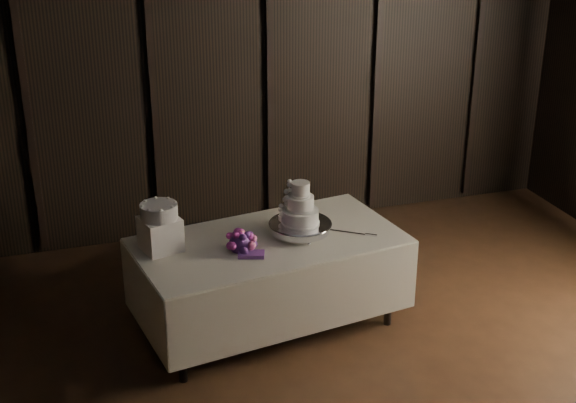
{
  "coord_description": "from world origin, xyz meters",
  "views": [
    {
      "loc": [
        -2.08,
        -3.62,
        3.36
      ],
      "look_at": [
        -0.42,
        1.59,
        1.05
      ],
      "focal_mm": 50.0,
      "sensor_mm": 36.0,
      "label": 1
    }
  ],
  "objects": [
    {
      "name": "box_pedestal",
      "position": [
        -1.37,
        1.67,
        0.89
      ],
      "size": [
        0.32,
        0.32,
        0.25
      ],
      "primitive_type": "cube",
      "rotation": [
        0.0,
        0.0,
        0.27
      ],
      "color": "white",
      "rests_on": "display_table"
    },
    {
      "name": "cake_knife",
      "position": [
        0.03,
        1.52,
        0.77
      ],
      "size": [
        0.31,
        0.24,
        0.01
      ],
      "primitive_type": "cube",
      "rotation": [
        0.0,
        0.0,
        -0.62
      ],
      "color": "silver",
      "rests_on": "display_table"
    },
    {
      "name": "bouquet",
      "position": [
        -0.82,
        1.48,
        0.83
      ],
      "size": [
        0.41,
        0.47,
        0.19
      ],
      "primitive_type": null,
      "rotation": [
        0.0,
        0.0,
        -0.32
      ],
      "color": "#B54776",
      "rests_on": "display_table"
    },
    {
      "name": "wedding_cake",
      "position": [
        -0.34,
        1.59,
        0.98
      ],
      "size": [
        0.31,
        0.28,
        0.33
      ],
      "rotation": [
        0.0,
        0.0,
        -0.2
      ],
      "color": "white",
      "rests_on": "cake_stand"
    },
    {
      "name": "room",
      "position": [
        0.0,
        0.0,
        1.5
      ],
      "size": [
        6.08,
        7.08,
        3.08
      ],
      "color": "black",
      "rests_on": "ground"
    },
    {
      "name": "display_table",
      "position": [
        -0.57,
        1.59,
        0.42
      ],
      "size": [
        2.13,
        1.33,
        0.76
      ],
      "rotation": [
        0.0,
        0.0,
        0.15
      ],
      "color": "beige",
      "rests_on": "ground"
    },
    {
      "name": "small_cake",
      "position": [
        -1.37,
        1.67,
        1.06
      ],
      "size": [
        0.32,
        0.32,
        0.11
      ],
      "primitive_type": "cylinder",
      "rotation": [
        0.0,
        0.0,
        -0.19
      ],
      "color": "white",
      "rests_on": "box_pedestal"
    },
    {
      "name": "cake_stand",
      "position": [
        -0.32,
        1.61,
        0.81
      ],
      "size": [
        0.51,
        0.51,
        0.09
      ],
      "primitive_type": "cylinder",
      "rotation": [
        0.0,
        0.0,
        0.05
      ],
      "color": "silver",
      "rests_on": "display_table"
    }
  ]
}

